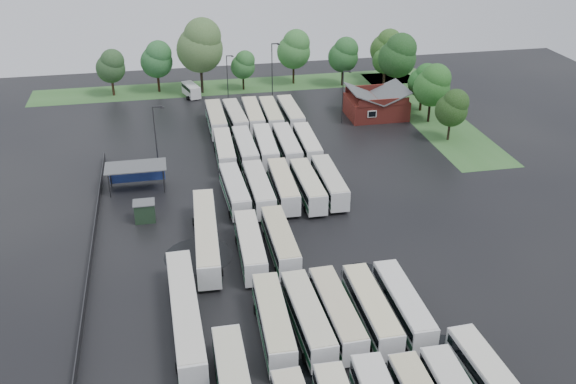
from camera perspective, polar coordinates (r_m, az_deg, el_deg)
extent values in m
plane|color=black|center=(73.05, 0.31, -6.11)|extent=(160.00, 160.00, 0.00)
cube|color=maroon|center=(115.42, 7.80, 7.50)|extent=(10.00, 8.00, 3.40)
cube|color=#4C4F51|center=(113.81, 6.68, 8.66)|extent=(5.07, 8.60, 2.19)
cube|color=#4C4F51|center=(115.40, 9.07, 8.77)|extent=(5.07, 8.60, 2.19)
cube|color=maroon|center=(111.15, 8.52, 7.87)|extent=(9.00, 0.20, 1.20)
cube|color=silver|center=(111.10, 7.48, 6.89)|extent=(1.60, 0.12, 1.20)
cylinder|color=#2D2D30|center=(88.96, -15.60, 0.53)|extent=(0.16, 0.16, 3.40)
cylinder|color=#2D2D30|center=(88.56, -10.98, 0.95)|extent=(0.16, 0.16, 3.40)
cylinder|color=#2D2D30|center=(91.84, -15.51, 1.41)|extent=(0.16, 0.16, 3.40)
cylinder|color=#2D2D30|center=(91.46, -11.03, 1.82)|extent=(0.16, 0.16, 3.40)
cube|color=#4C4F51|center=(89.38, -13.41, 2.23)|extent=(8.20, 4.20, 0.15)
cube|color=navy|center=(91.89, -13.27, 1.64)|extent=(7.60, 0.08, 2.60)
cube|color=black|center=(82.25, -12.62, -1.72)|extent=(2.50, 2.00, 2.50)
cube|color=#4C4F51|center=(81.64, -12.71, -0.92)|extent=(2.70, 2.20, 0.12)
cube|color=#35642C|center=(131.67, -4.57, 9.37)|extent=(80.00, 10.00, 0.01)
cube|color=#35642C|center=(119.51, 12.33, 6.94)|extent=(10.00, 50.00, 0.01)
cube|color=#2D2D30|center=(79.08, -16.91, -4.10)|extent=(0.10, 50.00, 1.20)
cube|color=silver|center=(61.29, -1.31, -11.45)|extent=(2.88, 12.20, 2.78)
cube|color=black|center=(60.94, -1.32, -11.04)|extent=(2.93, 11.72, 0.89)
cube|color=#0D4F28|center=(61.67, -1.31, -11.89)|extent=(2.92, 11.96, 0.61)
cube|color=beige|center=(60.40, -1.33, -10.38)|extent=(2.77, 11.83, 0.12)
cylinder|color=black|center=(59.27, -0.61, -14.80)|extent=(2.58, 0.97, 0.97)
cylinder|color=black|center=(65.16, -1.91, -10.31)|extent=(2.58, 0.97, 0.97)
cube|color=silver|center=(61.76, 1.75, -11.12)|extent=(2.90, 12.12, 2.76)
cube|color=black|center=(61.42, 1.75, -10.72)|extent=(2.95, 11.64, 0.88)
cube|color=#0B4824|center=(62.14, 1.74, -11.56)|extent=(2.94, 11.88, 0.61)
cube|color=beige|center=(60.88, 1.77, -10.07)|extent=(2.79, 11.76, 0.12)
cylinder|color=black|center=(59.78, 2.58, -14.40)|extent=(2.56, 0.96, 0.96)
cylinder|color=black|center=(65.57, 0.97, -10.03)|extent=(2.56, 0.96, 0.96)
cube|color=silver|center=(62.53, 4.36, -10.66)|extent=(2.77, 12.02, 2.74)
cube|color=black|center=(62.20, 4.37, -10.26)|extent=(2.82, 11.54, 0.88)
cube|color=#0E3E1F|center=(62.90, 4.34, -11.09)|extent=(2.82, 11.78, 0.60)
cube|color=beige|center=(61.67, 4.40, -9.62)|extent=(2.66, 11.66, 0.12)
cylinder|color=black|center=(60.57, 5.29, -13.85)|extent=(2.54, 0.96, 0.96)
cylinder|color=black|center=(66.29, 3.44, -9.62)|extent=(2.54, 0.96, 0.96)
cube|color=silver|center=(63.33, 7.41, -10.30)|extent=(2.51, 11.85, 2.71)
cube|color=black|center=(63.00, 7.44, -9.91)|extent=(2.56, 11.38, 0.87)
cube|color=#164A29|center=(63.69, 7.38, -10.73)|extent=(2.55, 11.62, 0.60)
cube|color=beige|center=(62.49, 7.49, -9.28)|extent=(2.41, 11.50, 0.12)
cylinder|color=black|center=(61.42, 8.45, -13.40)|extent=(2.52, 0.95, 0.95)
cylinder|color=black|center=(67.00, 6.33, -9.31)|extent=(2.52, 0.95, 0.95)
cube|color=silver|center=(64.42, 10.20, -9.82)|extent=(2.48, 11.75, 2.69)
cube|color=black|center=(64.11, 10.24, -9.44)|extent=(2.53, 11.28, 0.86)
cube|color=#1A432B|center=(64.78, 10.15, -10.24)|extent=(2.52, 11.51, 0.59)
cube|color=silver|center=(63.60, 10.30, -8.82)|extent=(2.38, 11.39, 0.12)
cylinder|color=black|center=(62.56, 11.32, -12.81)|extent=(2.49, 0.94, 0.94)
cylinder|color=black|center=(68.01, 8.99, -8.88)|extent=(2.49, 0.94, 0.94)
cube|color=silver|center=(72.33, -3.38, -4.83)|extent=(2.85, 12.03, 2.74)
cube|color=black|center=(72.04, -3.39, -4.46)|extent=(2.90, 11.56, 0.88)
cube|color=#094021|center=(72.65, -3.36, -5.23)|extent=(2.90, 11.80, 0.60)
cube|color=beige|center=(71.59, -3.41, -3.86)|extent=(2.74, 11.67, 0.12)
cylinder|color=black|center=(69.91, -2.89, -7.41)|extent=(2.54, 0.96, 0.96)
cylinder|color=black|center=(76.28, -3.76, -4.20)|extent=(2.54, 0.96, 0.96)
cube|color=silver|center=(73.17, -0.70, -4.37)|extent=(2.51, 11.93, 2.73)
cube|color=black|center=(72.88, -0.70, -4.01)|extent=(2.57, 11.45, 0.87)
cube|color=#114F29|center=(73.48, -0.69, -4.77)|extent=(2.56, 11.69, 0.60)
cube|color=beige|center=(72.44, -0.70, -3.42)|extent=(2.41, 11.57, 0.12)
cylinder|color=black|center=(70.76, -0.11, -6.90)|extent=(2.53, 0.95, 0.95)
cylinder|color=black|center=(77.09, -1.22, -3.78)|extent=(2.53, 0.95, 0.95)
cube|color=silver|center=(84.47, -4.76, 0.13)|extent=(2.89, 11.97, 2.73)
cube|color=black|center=(84.23, -4.77, 0.46)|extent=(2.93, 11.50, 0.87)
cube|color=#0D4C27|center=(84.75, -4.74, -0.23)|extent=(2.93, 11.74, 0.60)
cube|color=silver|center=(83.84, -4.80, 0.99)|extent=(2.78, 11.61, 0.12)
cylinder|color=black|center=(81.77, -4.39, -1.91)|extent=(2.53, 0.95, 0.95)
cylinder|color=black|center=(88.47, -5.03, 0.44)|extent=(2.53, 0.95, 0.95)
cube|color=silver|center=(84.53, -2.62, 0.26)|extent=(2.64, 12.33, 2.82)
cube|color=black|center=(84.27, -2.63, 0.61)|extent=(2.70, 11.84, 0.90)
cube|color=#184728|center=(84.81, -2.61, -0.11)|extent=(2.69, 12.09, 0.62)
cube|color=beige|center=(83.88, -2.64, 1.16)|extent=(2.53, 11.96, 0.12)
cylinder|color=black|center=(81.75, -2.17, -1.84)|extent=(2.62, 0.99, 0.99)
cylinder|color=black|center=(88.65, -3.00, 0.58)|extent=(2.62, 0.99, 0.99)
cube|color=silver|center=(85.30, -0.44, 0.53)|extent=(2.78, 12.16, 2.78)
cube|color=black|center=(85.05, -0.44, 0.87)|extent=(2.83, 11.68, 0.89)
cube|color=#0D4025|center=(85.57, -0.43, 0.17)|extent=(2.83, 11.92, 0.61)
cube|color=beige|center=(84.66, -0.44, 1.40)|extent=(2.67, 11.80, 0.12)
cylinder|color=black|center=(82.57, 0.08, -1.51)|extent=(2.57, 0.97, 0.97)
cylinder|color=black|center=(89.33, -0.90, 0.83)|extent=(2.57, 0.97, 0.97)
cube|color=silver|center=(85.41, 1.77, 0.54)|extent=(2.56, 11.99, 2.75)
cube|color=black|center=(85.17, 1.78, 0.87)|extent=(2.62, 11.51, 0.88)
cube|color=#134E2A|center=(85.69, 1.76, 0.18)|extent=(2.61, 11.75, 0.60)
cube|color=beige|center=(84.79, 1.78, 1.40)|extent=(2.46, 11.63, 0.12)
cylinder|color=black|center=(82.75, 2.35, -1.47)|extent=(2.55, 0.96, 0.96)
cylinder|color=black|center=(89.37, 1.21, 0.84)|extent=(2.55, 0.96, 0.96)
cube|color=silver|center=(86.55, 3.70, 0.88)|extent=(2.69, 12.10, 2.76)
cube|color=black|center=(86.31, 3.71, 1.21)|extent=(2.74, 11.62, 0.88)
cube|color=#154429|center=(86.82, 3.68, 0.52)|extent=(2.73, 11.86, 0.61)
cube|color=beige|center=(85.93, 3.72, 1.74)|extent=(2.58, 11.73, 0.12)
cylinder|color=black|center=(83.88, 4.33, -1.11)|extent=(2.56, 0.97, 0.97)
cylinder|color=black|center=(90.51, 3.05, 1.16)|extent=(2.56, 0.97, 0.97)
cube|color=silver|center=(96.61, -5.66, 3.69)|extent=(2.78, 11.91, 2.72)
cube|color=black|center=(96.39, -5.67, 3.98)|extent=(2.83, 11.44, 0.87)
cube|color=#184F2F|center=(96.85, -5.64, 3.36)|extent=(2.82, 11.67, 0.60)
cube|color=beige|center=(96.06, -5.70, 4.46)|extent=(2.67, 11.55, 0.12)
cylinder|color=black|center=(93.72, -5.37, 2.02)|extent=(2.52, 0.95, 0.95)
cylinder|color=black|center=(100.61, -5.86, 3.82)|extent=(2.52, 0.95, 0.95)
cube|color=silver|center=(96.90, -3.82, 3.86)|extent=(2.55, 12.02, 2.75)
cube|color=black|center=(96.69, -3.83, 4.15)|extent=(2.61, 11.54, 0.88)
cube|color=#0E4426|center=(97.14, -3.81, 3.53)|extent=(2.60, 11.78, 0.61)
cube|color=silver|center=(96.35, -3.85, 4.63)|extent=(2.45, 11.66, 0.12)
cylinder|color=black|center=(93.99, -3.47, 2.18)|extent=(2.55, 0.96, 0.96)
cylinder|color=black|center=(100.95, -4.10, 3.98)|extent=(2.55, 0.96, 0.96)
cube|color=silver|center=(97.39, -2.00, 4.04)|extent=(3.00, 12.28, 2.79)
cube|color=black|center=(97.17, -2.00, 4.35)|extent=(3.04, 11.80, 0.89)
cube|color=#0A3F21|center=(97.63, -1.99, 3.71)|extent=(3.04, 12.04, 0.61)
cube|color=silver|center=(96.83, -2.01, 4.83)|extent=(2.88, 11.91, 0.12)
cylinder|color=black|center=(94.44, -1.59, 2.35)|extent=(2.59, 0.98, 0.98)
cylinder|color=black|center=(101.48, -2.35, 4.16)|extent=(2.59, 0.98, 0.98)
cube|color=silver|center=(97.57, -0.09, 4.12)|extent=(2.76, 12.39, 2.83)
cube|color=black|center=(97.35, -0.09, 4.43)|extent=(2.82, 11.90, 0.91)
cube|color=#144628|center=(97.82, -0.09, 3.79)|extent=(2.81, 12.14, 0.62)
cube|color=silver|center=(97.01, -0.09, 4.92)|extent=(2.65, 12.02, 0.12)
cylinder|color=black|center=(94.61, 0.38, 2.41)|extent=(2.62, 0.99, 0.99)
cylinder|color=black|center=(101.70, -0.53, 4.24)|extent=(2.62, 0.99, 0.99)
cube|color=silver|center=(98.43, 1.72, 4.26)|extent=(2.75, 11.77, 2.68)
cube|color=black|center=(98.22, 1.73, 4.55)|extent=(2.79, 11.30, 0.86)
cube|color=#19462D|center=(98.66, 1.72, 3.94)|extent=(2.79, 11.53, 0.59)
cube|color=silver|center=(97.89, 1.74, 5.01)|extent=(2.64, 11.41, 0.12)
cylinder|color=black|center=(95.63, 2.21, 2.66)|extent=(2.49, 0.94, 0.94)
cylinder|color=black|center=(102.31, 1.25, 4.37)|extent=(2.49, 0.94, 0.94)
cube|color=silver|center=(108.74, -6.41, 6.43)|extent=(2.62, 12.38, 2.83)
cube|color=black|center=(108.54, -6.42, 6.71)|extent=(2.68, 11.88, 0.91)
cube|color=#154D2D|center=(108.96, -6.39, 6.12)|extent=(2.67, 12.13, 0.62)
cube|color=beige|center=(108.23, -6.45, 7.16)|extent=(2.52, 12.01, 0.12)
cylinder|color=black|center=(105.58, -6.16, 4.97)|extent=(2.63, 0.99, 0.99)
cylinder|color=black|center=(112.93, -6.57, 6.45)|extent=(2.63, 0.99, 0.99)
cube|color=silver|center=(109.33, -4.71, 6.60)|extent=(3.05, 12.09, 2.75)
cube|color=black|center=(109.14, -4.72, 6.87)|extent=(3.08, 11.61, 0.88)
cube|color=#184B2C|center=(109.54, -4.70, 6.30)|extent=(3.08, 11.85, 0.60)
cube|color=beige|center=(108.84, -4.74, 7.30)|extent=(2.93, 11.73, 0.12)
cylinder|color=black|center=(106.27, -4.43, 5.19)|extent=(2.55, 0.96, 0.96)
cylinder|color=black|center=(113.38, -4.93, 6.61)|extent=(2.55, 0.96, 0.96)
cube|color=silver|center=(109.80, -3.12, 6.76)|extent=(2.80, 12.26, 2.80)
cube|color=black|center=(109.61, -3.13, 7.03)|extent=(2.85, 11.77, 0.90)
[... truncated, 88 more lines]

